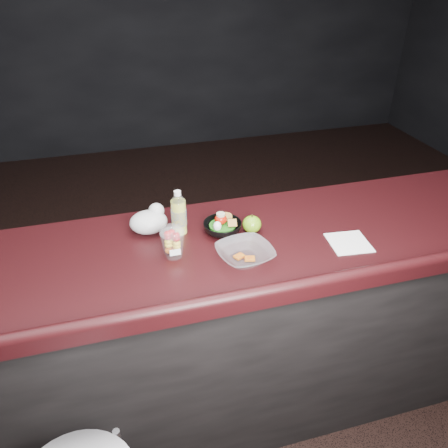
{
  "coord_description": "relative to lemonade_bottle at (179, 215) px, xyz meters",
  "views": [
    {
      "loc": [
        -0.33,
        -1.13,
        2.03
      ],
      "look_at": [
        0.07,
        0.32,
        1.1
      ],
      "focal_mm": 35.0,
      "sensor_mm": 36.0,
      "label": 1
    }
  ],
  "objects": [
    {
      "name": "snack_bowl",
      "position": [
        0.17,
        -0.05,
        -0.05
      ],
      "size": [
        0.19,
        0.19,
        0.09
      ],
      "rotation": [
        0.0,
        0.0,
        0.22
      ],
      "color": "black",
      "rests_on": "counter"
    },
    {
      "name": "counter",
      "position": [
        0.09,
        -0.13,
        -0.59
      ],
      "size": [
        4.06,
        0.71,
        1.02
      ],
      "color": "black",
      "rests_on": "ground"
    },
    {
      "name": "takeout_bowl",
      "position": [
        0.21,
        -0.26,
        -0.06
      ],
      "size": [
        0.25,
        0.25,
        0.05
      ],
      "rotation": [
        0.0,
        0.0,
        0.17
      ],
      "color": "silver",
      "rests_on": "counter"
    },
    {
      "name": "paper_napkin",
      "position": [
        0.65,
        -0.27,
        -0.08
      ],
      "size": [
        0.18,
        0.18,
        0.0
      ],
      "primitive_type": "cube",
      "rotation": [
        0.0,
        0.0,
        -0.1
      ],
      "color": "white",
      "rests_on": "counter"
    },
    {
      "name": "lemonade_bottle",
      "position": [
        0.0,
        0.0,
        0.0
      ],
      "size": [
        0.07,
        0.07,
        0.2
      ],
      "color": "gold",
      "rests_on": "counter"
    },
    {
      "name": "room_shell",
      "position": [
        0.09,
        -0.43,
        0.73
      ],
      "size": [
        8.0,
        8.0,
        8.0
      ],
      "color": "black",
      "rests_on": "ground"
    },
    {
      "name": "fruit_cup",
      "position": [
        -0.06,
        -0.16,
        -0.01
      ],
      "size": [
        0.1,
        0.1,
        0.14
      ],
      "color": "white",
      "rests_on": "counter"
    },
    {
      "name": "green_apple",
      "position": [
        0.3,
        -0.08,
        -0.05
      ],
      "size": [
        0.08,
        0.08,
        0.08
      ],
      "color": "#407B0E",
      "rests_on": "counter"
    },
    {
      "name": "plastic_bag",
      "position": [
        -0.12,
        0.04,
        -0.03
      ],
      "size": [
        0.16,
        0.13,
        0.12
      ],
      "color": "silver",
      "rests_on": "counter"
    }
  ]
}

